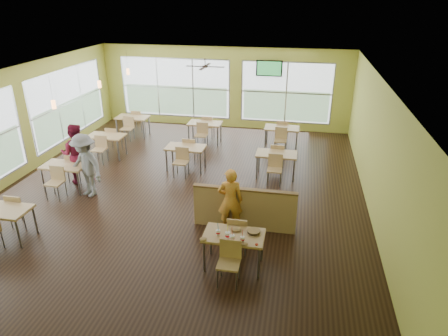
{
  "coord_description": "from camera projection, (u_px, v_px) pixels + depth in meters",
  "views": [
    {
      "loc": [
        3.1,
        -9.56,
        5.14
      ],
      "look_at": [
        1.35,
        -0.69,
        1.12
      ],
      "focal_mm": 32.0,
      "sensor_mm": 36.0,
      "label": 1
    }
  ],
  "objects": [
    {
      "name": "room",
      "position": [
        179.0,
        137.0,
        10.56
      ],
      "size": [
        12.0,
        12.04,
        3.2
      ],
      "color": "black",
      "rests_on": "ground"
    },
    {
      "name": "window_bays",
      "position": [
        132.0,
        107.0,
        13.84
      ],
      "size": [
        9.24,
        10.24,
        2.38
      ],
      "color": "white",
      "rests_on": "room"
    },
    {
      "name": "main_table",
      "position": [
        234.0,
        240.0,
        7.91
      ],
      "size": [
        1.22,
        1.52,
        0.87
      ],
      "color": "tan",
      "rests_on": "floor"
    },
    {
      "name": "half_wall_divider",
      "position": [
        244.0,
        209.0,
        9.25
      ],
      "size": [
        2.4,
        0.14,
        1.04
      ],
      "color": "tan",
      "rests_on": "floor"
    },
    {
      "name": "dining_tables",
      "position": [
        165.0,
        146.0,
        12.68
      ],
      "size": [
        6.92,
        8.72,
        0.87
      ],
      "color": "tan",
      "rests_on": "floor"
    },
    {
      "name": "pendant_lights",
      "position": [
        77.0,
        94.0,
        11.39
      ],
      "size": [
        0.11,
        7.31,
        0.86
      ],
      "color": "#2D2119",
      "rests_on": "ceiling"
    },
    {
      "name": "ceiling_fan",
      "position": [
        205.0,
        66.0,
        12.7
      ],
      "size": [
        1.25,
        1.25,
        0.29
      ],
      "color": "#2D2119",
      "rests_on": "ceiling"
    },
    {
      "name": "tv_backwall",
      "position": [
        269.0,
        68.0,
        15.18
      ],
      "size": [
        1.0,
        0.07,
        0.6
      ],
      "color": "black",
      "rests_on": "wall_back"
    },
    {
      "name": "man_plaid",
      "position": [
        230.0,
        200.0,
        9.06
      ],
      "size": [
        0.62,
        0.46,
        1.57
      ],
      "primitive_type": "imported",
      "rotation": [
        0.0,
        0.0,
        3.29
      ],
      "color": "orange",
      "rests_on": "floor"
    },
    {
      "name": "patron_maroon",
      "position": [
        76.0,
        154.0,
        11.4
      ],
      "size": [
        1.0,
        0.87,
        1.77
      ],
      "primitive_type": "imported",
      "rotation": [
        0.0,
        0.0,
        3.4
      ],
      "color": "maroon",
      "rests_on": "floor"
    },
    {
      "name": "patron_grey",
      "position": [
        85.0,
        166.0,
        10.64
      ],
      "size": [
        1.31,
        1.05,
        1.76
      ],
      "primitive_type": "imported",
      "rotation": [
        0.0,
        0.0,
        -0.4
      ],
      "color": "slate",
      "rests_on": "floor"
    },
    {
      "name": "cup_blue",
      "position": [
        218.0,
        232.0,
        7.81
      ],
      "size": [
        0.09,
        0.09,
        0.31
      ],
      "color": "white",
      "rests_on": "main_table"
    },
    {
      "name": "cup_yellow",
      "position": [
        228.0,
        235.0,
        7.7
      ],
      "size": [
        0.11,
        0.11,
        0.38
      ],
      "color": "white",
      "rests_on": "main_table"
    },
    {
      "name": "cup_red_near",
      "position": [
        232.0,
        238.0,
        7.61
      ],
      "size": [
        0.1,
        0.1,
        0.37
      ],
      "color": "white",
      "rests_on": "main_table"
    },
    {
      "name": "cup_red_far",
      "position": [
        242.0,
        239.0,
        7.6
      ],
      "size": [
        0.09,
        0.09,
        0.31
      ],
      "color": "white",
      "rests_on": "main_table"
    },
    {
      "name": "food_basket",
      "position": [
        254.0,
        231.0,
        7.9
      ],
      "size": [
        0.28,
        0.28,
        0.06
      ],
      "color": "black",
      "rests_on": "main_table"
    },
    {
      "name": "ketchup_cup",
      "position": [
        257.0,
        244.0,
        7.53
      ],
      "size": [
        0.06,
        0.06,
        0.02
      ],
      "primitive_type": "cylinder",
      "color": "#A81D08",
      "rests_on": "main_table"
    },
    {
      "name": "wrapper_left",
      "position": [
        203.0,
        239.0,
        7.69
      ],
      "size": [
        0.15,
        0.14,
        0.04
      ],
      "primitive_type": "ellipsoid",
      "rotation": [
        0.0,
        0.0,
        0.08
      ],
      "color": "#A0834D",
      "rests_on": "main_table"
    },
    {
      "name": "wrapper_mid",
      "position": [
        236.0,
        229.0,
        7.99
      ],
      "size": [
        0.23,
        0.21,
        0.06
      ],
      "primitive_type": "ellipsoid",
      "rotation": [
        0.0,
        0.0,
        0.04
      ],
      "color": "#A0834D",
      "rests_on": "main_table"
    },
    {
      "name": "wrapper_right",
      "position": [
        244.0,
        244.0,
        7.54
      ],
      "size": [
        0.16,
        0.14,
        0.03
      ],
      "primitive_type": "ellipsoid",
      "rotation": [
        0.0,
        0.0,
        -0.13
      ],
      "color": "#A0834D",
      "rests_on": "main_table"
    }
  ]
}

